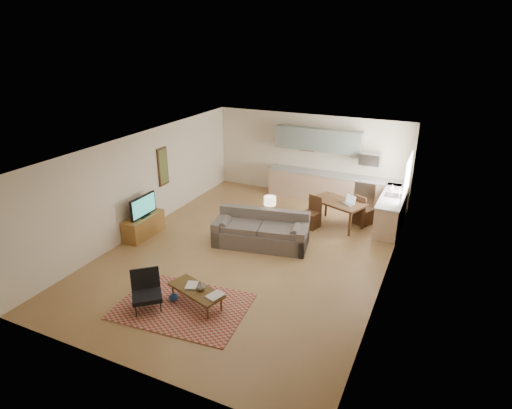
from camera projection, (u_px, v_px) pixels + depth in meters
The scene contains 25 objects.
room at pixel (251, 201), 10.27m from camera, with size 9.00×9.00×9.00m.
kitchen_counter_back at pixel (332, 188), 13.76m from camera, with size 4.26×0.64×0.92m, color tan, non-canonical shape.
kitchen_counter_right at pixel (391, 211), 11.97m from camera, with size 0.64×2.26×0.92m, color tan, non-canonical shape.
kitchen_range at pixel (366, 193), 13.33m from camera, with size 0.62×0.62×0.90m, color #A5A8AD.
kitchen_microwave at pixel (370, 159), 12.94m from camera, with size 0.62×0.40×0.35m, color #A5A8AD.
upper_cabinets at pixel (318, 140), 13.56m from camera, with size 2.80×0.34×0.70m, color slate.
window_right at pixel (408, 176), 11.45m from camera, with size 0.02×1.40×1.05m, color white.
wall_art_left at pixel (163, 167), 12.20m from camera, with size 0.06×0.42×1.10m, color olive, non-canonical shape.
triptych at pixel (307, 143), 13.91m from camera, with size 1.70×0.04×0.50m, color beige, non-canonical shape.
rug at pixel (182, 306), 8.58m from camera, with size 2.55×1.77×0.02m, color maroon.
sofa at pixel (261, 230), 10.91m from camera, with size 2.48×1.08×0.86m, color #574D46, non-canonical shape.
coffee_table at pixel (196, 297), 8.58m from camera, with size 1.23×0.49×0.37m, color #452F11, non-canonical shape.
book_a at pixel (186, 285), 8.62m from camera, with size 0.31×0.36×0.03m, color maroon.
book_b at pixel (211, 293), 8.36m from camera, with size 0.34×0.40×0.03m, color navy.
vase at pixel (201, 286), 8.45m from camera, with size 0.17×0.17×0.18m, color black.
armchair at pixel (147, 292), 8.40m from camera, with size 0.66×0.66×0.75m, color black, non-canonical shape.
tv_credenza at pixel (144, 226), 11.47m from camera, with size 0.48×1.25×0.58m, color brown, non-canonical shape.
tv at pixel (143, 206), 11.24m from camera, with size 0.10×0.96×0.58m, color black, non-canonical shape.
console_table at pixel (270, 226), 11.40m from camera, with size 0.56×0.37×0.65m, color #392212, non-canonical shape.
table_lamp at pixel (270, 205), 11.18m from camera, with size 0.32×0.32×0.52m, color beige, non-canonical shape.
dining_table at pixel (337, 213), 12.06m from camera, with size 1.46×0.84×0.74m, color #392212, non-canonical shape.
dining_chair_near at pixel (311, 212), 11.92m from camera, with size 0.43×0.45×0.89m, color #392212, non-canonical shape.
dining_chair_far at pixel (364, 209), 12.14m from camera, with size 0.42×0.44×0.89m, color #392212, non-canonical shape.
laptop at pixel (348, 200), 11.68m from camera, with size 0.31×0.23×0.23m, color #A5A8AD, non-canonical shape.
soap_bottle at pixel (392, 188), 12.13m from camera, with size 0.09×0.09×0.19m, color beige.
Camera 1 is at (4.14, -8.60, 5.12)m, focal length 30.00 mm.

